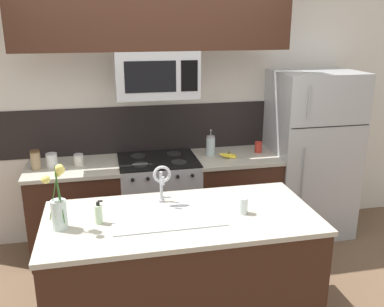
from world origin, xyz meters
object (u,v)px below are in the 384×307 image
at_px(stove_range, 159,203).
at_px(coffee_tin, 258,147).
at_px(french_press, 211,146).
at_px(dish_soap_bottle, 99,214).
at_px(microwave, 156,74).
at_px(banana_bunch, 229,156).
at_px(storage_jar_short, 79,160).
at_px(drinking_glass, 243,206).
at_px(storage_jar_medium, 52,160).
at_px(sink_faucet, 162,179).
at_px(refrigerator, 310,154).
at_px(flower_vase, 59,207).
at_px(storage_jar_tall, 36,160).

distance_m(stove_range, coffee_tin, 1.16).
xyz_separation_m(french_press, dish_soap_bottle, (-1.11, -1.31, -0.03)).
distance_m(microwave, banana_bunch, 1.07).
xyz_separation_m(microwave, storage_jar_short, (-0.74, 0.04, -0.78)).
bearing_deg(drinking_glass, storage_jar_medium, 136.65).
bearing_deg(sink_faucet, storage_jar_short, 121.23).
distance_m(refrigerator, french_press, 1.08).
xyz_separation_m(storage_jar_medium, drinking_glass, (1.41, -1.33, -0.01)).
bearing_deg(refrigerator, flower_vase, -151.84).
distance_m(storage_jar_medium, storage_jar_short, 0.24).
height_order(storage_jar_short, coffee_tin, coffee_tin).
relative_size(french_press, flower_vase, 0.58).
height_order(drinking_glass, flower_vase, flower_vase).
distance_m(microwave, coffee_tin, 1.31).
bearing_deg(storage_jar_medium, refrigerator, -0.10).
height_order(microwave, dish_soap_bottle, microwave).
distance_m(coffee_tin, flower_vase, 2.29).
distance_m(microwave, flower_vase, 1.65).
xyz_separation_m(storage_jar_tall, coffee_tin, (2.17, 0.08, -0.04)).
height_order(storage_jar_medium, storage_jar_short, storage_jar_medium).
xyz_separation_m(stove_range, sink_faucet, (-0.11, -1.03, 0.65)).
bearing_deg(banana_bunch, dish_soap_bottle, -136.76).
bearing_deg(storage_jar_tall, storage_jar_medium, 20.94).
bearing_deg(refrigerator, microwave, -178.55).
bearing_deg(french_press, dish_soap_bottle, -130.23).
bearing_deg(stove_range, sink_faucet, -95.88).
height_order(coffee_tin, flower_vase, flower_vase).
height_order(refrigerator, flower_vase, refrigerator).
bearing_deg(microwave, storage_jar_short, 176.77).
bearing_deg(french_press, refrigerator, -2.14).
bearing_deg(dish_soap_bottle, french_press, 49.77).
xyz_separation_m(storage_jar_medium, dish_soap_bottle, (0.42, -1.28, 0.00)).
xyz_separation_m(sink_faucet, flower_vase, (-0.71, -0.25, -0.04)).
bearing_deg(coffee_tin, sink_faucet, -136.89).
xyz_separation_m(storage_jar_tall, storage_jar_short, (0.38, 0.05, -0.04)).
xyz_separation_m(storage_jar_medium, flower_vase, (0.17, -1.30, 0.09)).
bearing_deg(coffee_tin, microwave, -176.13).
xyz_separation_m(stove_range, storage_jar_tall, (-1.12, -0.03, 0.54)).
distance_m(french_press, dish_soap_bottle, 1.72).
height_order(microwave, refrigerator, microwave).
xyz_separation_m(storage_jar_tall, storage_jar_medium, (0.13, 0.05, -0.03)).
height_order(french_press, dish_soap_bottle, french_press).
height_order(storage_jar_medium, flower_vase, flower_vase).
height_order(coffee_tin, drinking_glass, drinking_glass).
bearing_deg(storage_jar_medium, dish_soap_bottle, -71.88).
relative_size(banana_bunch, flower_vase, 0.41).
height_order(stove_range, refrigerator, refrigerator).
distance_m(storage_jar_tall, sink_faucet, 1.43).
bearing_deg(storage_jar_short, dish_soap_bottle, -82.10).
bearing_deg(banana_bunch, stove_range, 174.98).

